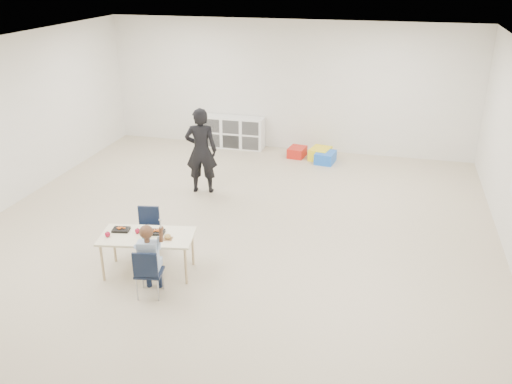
% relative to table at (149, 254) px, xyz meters
% --- Properties ---
extents(room, '(9.00, 9.02, 2.80)m').
position_rel_table_xyz_m(room, '(0.76, 1.18, 1.12)').
color(room, '#C6B498').
rests_on(room, ground).
extents(table, '(1.31, 0.82, 0.56)m').
position_rel_table_xyz_m(table, '(0.00, 0.00, 0.00)').
color(table, beige).
rests_on(table, ground).
extents(chair_near, '(0.38, 0.36, 0.67)m').
position_rel_table_xyz_m(chair_near, '(0.24, -0.49, 0.05)').
color(chair_near, black).
rests_on(chair_near, ground).
extents(chair_far, '(0.38, 0.36, 0.67)m').
position_rel_table_xyz_m(chair_far, '(-0.24, 0.49, 0.05)').
color(chair_far, black).
rests_on(chair_far, ground).
extents(child, '(0.52, 0.52, 1.06)m').
position_rel_table_xyz_m(child, '(0.24, -0.49, 0.25)').
color(child, '#A7C4E2').
rests_on(child, chair_near).
extents(lunch_tray_near, '(0.24, 0.20, 0.03)m').
position_rel_table_xyz_m(lunch_tray_near, '(0.09, 0.09, 0.29)').
color(lunch_tray_near, black).
rests_on(lunch_tray_near, table).
extents(lunch_tray_far, '(0.24, 0.20, 0.03)m').
position_rel_table_xyz_m(lunch_tray_far, '(-0.39, 0.04, 0.29)').
color(lunch_tray_far, black).
rests_on(lunch_tray_far, table).
extents(milk_carton, '(0.08, 0.08, 0.10)m').
position_rel_table_xyz_m(milk_carton, '(0.03, -0.10, 0.33)').
color(milk_carton, white).
rests_on(milk_carton, table).
extents(bread_roll, '(0.09, 0.09, 0.07)m').
position_rel_table_xyz_m(bread_roll, '(0.31, -0.02, 0.31)').
color(bread_roll, tan).
rests_on(bread_roll, table).
extents(apple_near, '(0.07, 0.07, 0.07)m').
position_rel_table_xyz_m(apple_near, '(-0.14, 0.02, 0.31)').
color(apple_near, maroon).
rests_on(apple_near, table).
extents(apple_far, '(0.07, 0.07, 0.07)m').
position_rel_table_xyz_m(apple_far, '(-0.48, -0.16, 0.31)').
color(apple_far, maroon).
rests_on(apple_far, table).
extents(cubby_shelf, '(1.40, 0.40, 0.70)m').
position_rel_table_xyz_m(cubby_shelf, '(-0.44, 5.46, 0.07)').
color(cubby_shelf, white).
rests_on(cubby_shelf, ground).
extents(adult, '(0.63, 0.48, 1.56)m').
position_rel_table_xyz_m(adult, '(-0.25, 2.85, 0.50)').
color(adult, black).
rests_on(adult, ground).
extents(bin_red, '(0.39, 0.47, 0.21)m').
position_rel_table_xyz_m(bin_red, '(1.08, 5.16, -0.18)').
color(bin_red, red).
rests_on(bin_red, ground).
extents(bin_yellow, '(0.47, 0.56, 0.24)m').
position_rel_table_xyz_m(bin_yellow, '(1.59, 5.13, -0.16)').
color(bin_yellow, yellow).
rests_on(bin_yellow, ground).
extents(bin_blue, '(0.43, 0.52, 0.23)m').
position_rel_table_xyz_m(bin_blue, '(1.72, 4.93, -0.17)').
color(bin_blue, blue).
rests_on(bin_blue, ground).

